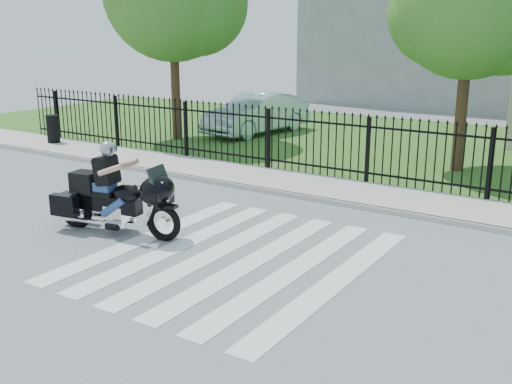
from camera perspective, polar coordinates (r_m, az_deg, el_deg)
The scene contains 10 objects.
ground at distance 10.79m, azimuth -2.15°, elevation -6.24°, with size 120.00×120.00×0.00m, color slate.
crosswalk at distance 10.79m, azimuth -2.15°, elevation -6.21°, with size 5.00×5.50×0.01m, color silver, non-canonical shape.
sidewalk at distance 14.93m, azimuth 8.94°, elevation -0.02°, with size 40.00×2.00×0.12m, color #ADAAA3.
curb at distance 14.05m, azimuth 7.26°, elevation -0.92°, with size 40.00×0.12×0.12m, color #ADAAA3.
grass_strip at distance 21.38m, azimuth 16.71°, elevation 4.03°, with size 40.00×12.00×0.02m, color #2B581E.
iron_fence at distance 15.63m, azimuth 10.58°, elevation 3.78°, with size 26.00×0.04×1.80m.
tree_mid at distance 17.73m, azimuth 19.82°, elevation 16.74°, with size 4.20×4.20×6.78m.
motorcycle_rider at distance 12.16m, azimuth -13.44°, elevation -0.29°, with size 2.86×1.22×1.90m.
parked_car at distance 23.18m, azimuth 0.06°, elevation 7.47°, with size 1.63×4.67×1.54m, color #A6C2D1.
litter_bin at distance 21.98m, azimuth -18.78°, elevation 5.72°, with size 0.43×0.43×0.96m, color black.
Camera 1 is at (5.80, -8.19, 3.97)m, focal length 42.00 mm.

